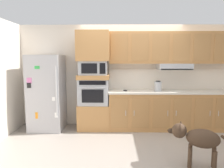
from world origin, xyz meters
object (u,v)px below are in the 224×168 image
Objects in this scene: refrigerator at (47,93)px; microwave at (94,68)px; screwdriver at (125,90)px; electric_kettle at (158,86)px; dog at (197,138)px; built_in_oven at (94,91)px.

refrigerator is 2.73× the size of microwave.
electric_kettle is at bearing 0.75° from screwdriver.
screwdriver is 0.77m from electric_kettle.
dog is at bearing -30.92° from refrigerator.
refrigerator is at bearing -176.49° from microwave.
screwdriver is at bearing -4.36° from microwave.
microwave is at bearing -24.36° from dog.
refrigerator is 1.85m from screwdriver.
refrigerator is 10.43× the size of screwdriver.
screwdriver is at bearing -179.25° from electric_kettle.
screwdriver reaches higher than dog.
dog is at bearing -45.29° from built_in_oven.
built_in_oven is 1.09× the size of microwave.
refrigerator reaches higher than built_in_oven.
built_in_oven is 0.75m from screwdriver.
built_in_oven is at bearing 178.21° from electric_kettle.
refrigerator is 1.11m from built_in_oven.
microwave is (0.00, -0.00, 0.56)m from built_in_oven.
electric_kettle is at bearing -60.62° from dog.
dog is (1.77, -1.79, -1.00)m from microwave.
refrigerator is 1.25m from microwave.
microwave is at bearing 178.21° from electric_kettle.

